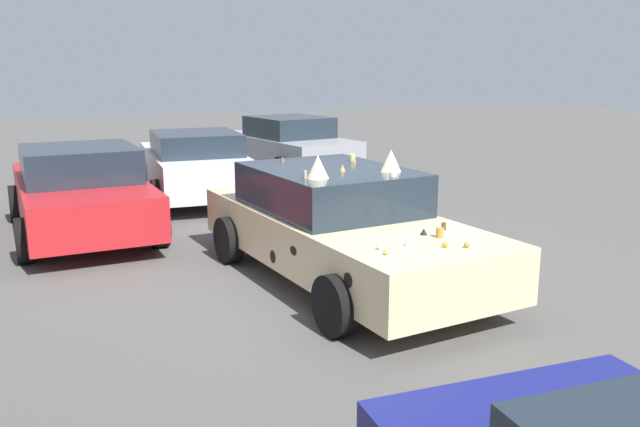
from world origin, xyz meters
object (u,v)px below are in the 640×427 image
(art_car_decorated, at_px, (339,225))
(parked_sedan_behind_left, at_px, (81,191))
(parked_sedan_far_right, at_px, (287,144))
(parked_sedan_near_right, at_px, (194,165))

(art_car_decorated, distance_m, parked_sedan_behind_left, 4.68)
(art_car_decorated, xyz_separation_m, parked_sedan_far_right, (8.37, -2.61, -0.01))
(art_car_decorated, height_order, parked_sedan_behind_left, art_car_decorated)
(parked_sedan_far_right, xyz_separation_m, parked_sedan_near_right, (-2.58, 3.02, 0.02))
(art_car_decorated, xyz_separation_m, parked_sedan_behind_left, (3.80, 2.74, -0.01))
(parked_sedan_far_right, xyz_separation_m, parked_sedan_behind_left, (-4.57, 5.35, 0.01))
(parked_sedan_behind_left, distance_m, parked_sedan_near_right, 3.07)
(art_car_decorated, bearing_deg, parked_sedan_far_right, 157.95)
(art_car_decorated, xyz_separation_m, parked_sedan_near_right, (5.79, 0.41, 0.00))
(parked_sedan_far_right, distance_m, parked_sedan_near_right, 3.97)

